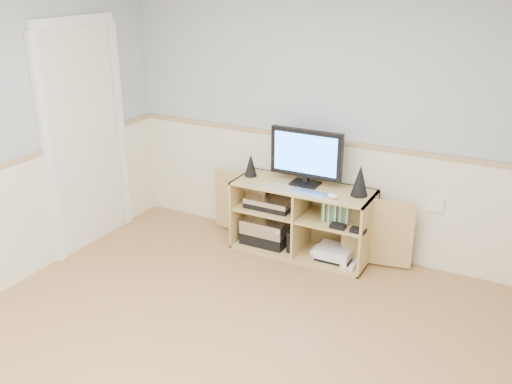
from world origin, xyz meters
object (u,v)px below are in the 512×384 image
monitor (306,155)px  game_consoles (334,253)px  keyboard (309,193)px  media_cabinet (304,217)px

monitor → game_consoles: 0.92m
keyboard → game_consoles: size_ratio=0.70×
media_cabinet → monitor: bearing=-90.0°
monitor → game_consoles: size_ratio=1.48×
keyboard → game_consoles: (0.21, 0.13, -0.59)m
media_cabinet → monitor: monitor is taller
media_cabinet → game_consoles: media_cabinet is taller
media_cabinet → game_consoles: size_ratio=4.39×
game_consoles → keyboard: bearing=-148.7°
keyboard → media_cabinet: bearing=126.4°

